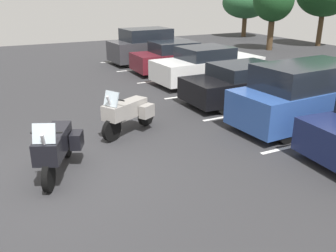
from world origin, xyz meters
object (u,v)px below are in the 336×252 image
(motorcycle_touring, at_px, (56,146))
(car_blue, at_px, (307,95))
(car_black, at_px, (249,83))
(car_charcoal, at_px, (148,46))
(motorcycle_second, at_px, (127,112))
(car_maroon, at_px, (175,57))
(car_white, at_px, (207,66))

(motorcycle_touring, distance_m, car_blue, 7.26)
(motorcycle_touring, xyz_separation_m, car_black, (-2.69, 7.26, 0.01))
(motorcycle_touring, distance_m, car_charcoal, 13.29)
(car_blue, bearing_deg, car_black, 179.82)
(motorcycle_second, relative_size, car_charcoal, 0.44)
(car_charcoal, bearing_deg, car_black, 1.24)
(car_maroon, bearing_deg, motorcycle_second, -36.64)
(car_white, bearing_deg, car_blue, -2.15)
(motorcycle_touring, bearing_deg, car_black, 110.32)
(motorcycle_touring, height_order, car_blue, car_blue)
(car_white, distance_m, car_black, 3.11)
(car_charcoal, xyz_separation_m, car_white, (5.45, 0.40, -0.16))
(motorcycle_second, relative_size, car_white, 0.39)
(motorcycle_touring, bearing_deg, motorcycle_second, 125.59)
(motorcycle_second, xyz_separation_m, car_black, (-1.09, 5.03, 0.04))
(motorcycle_touring, relative_size, car_black, 0.43)
(car_white, distance_m, car_blue, 5.83)
(motorcycle_second, xyz_separation_m, car_blue, (1.63, 5.03, 0.27))
(motorcycle_second, height_order, car_charcoal, car_charcoal)
(motorcycle_touring, xyz_separation_m, motorcycle_second, (-1.60, 2.23, -0.03))
(motorcycle_second, height_order, car_blue, car_blue)
(car_black, bearing_deg, motorcycle_touring, -69.68)
(car_charcoal, distance_m, car_maroon, 2.88)
(motorcycle_second, xyz_separation_m, car_charcoal, (-9.65, 4.85, 0.27))
(motorcycle_second, xyz_separation_m, car_white, (-4.19, 5.24, 0.11))
(car_black, xyz_separation_m, car_blue, (2.73, -0.01, 0.23))
(motorcycle_touring, relative_size, motorcycle_second, 1.10)
(car_white, bearing_deg, car_charcoal, -175.85)
(motorcycle_touring, distance_m, car_maroon, 11.10)
(motorcycle_second, bearing_deg, car_blue, 71.99)
(motorcycle_second, height_order, car_black, car_black)
(car_charcoal, bearing_deg, motorcycle_second, -26.68)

